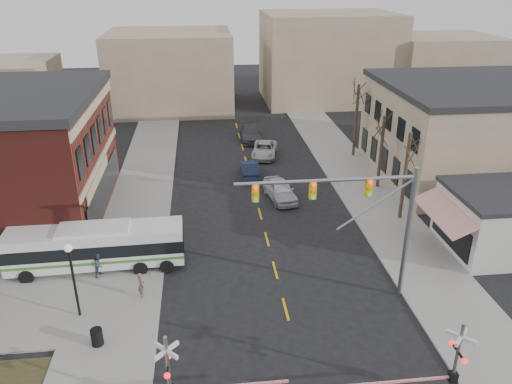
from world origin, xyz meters
TOP-DOWN VIEW (x-y plane):
  - ground at (0.00, 0.00)m, footprint 160.00×160.00m
  - sidewalk_west at (-9.50, 20.00)m, footprint 5.00×60.00m
  - sidewalk_east at (9.50, 20.00)m, footprint 5.00×60.00m
  - tan_building at (22.00, 20.00)m, footprint 20.30×15.30m
  - awning_shop at (15.97, 7.00)m, footprint 9.74×6.20m
  - tree_east_a at (10.50, 12.00)m, footprint 0.28×0.28m
  - tree_east_b at (10.80, 18.00)m, footprint 0.28×0.28m
  - tree_east_c at (11.00, 26.00)m, footprint 0.28×0.28m
  - transit_bus at (-11.15, 7.53)m, footprint 10.94×2.69m
  - traffic_signal_mast at (4.17, 2.65)m, footprint 9.74×0.30m
  - rr_crossing_west at (-5.64, -4.38)m, footprint 5.60×1.36m
  - rr_crossing_east at (5.84, -4.94)m, footprint 5.60×1.36m
  - street_lamp at (-11.34, 2.61)m, footprint 0.44×0.44m
  - trash_bin at (-9.94, 0.12)m, footprint 0.60×0.60m
  - car_a at (1.97, 16.57)m, footprint 2.68×4.98m
  - car_b at (0.00, 21.77)m, footprint 1.63×4.34m
  - car_c at (1.99, 26.97)m, footprint 3.31×5.40m
  - car_d at (1.11, 32.41)m, footprint 2.20×5.35m
  - pedestrian_near at (-8.10, 3.99)m, footprint 0.57×0.67m
  - pedestrian_far at (-10.83, 6.43)m, footprint 0.97×1.02m

SIDE VIEW (x-z plane):
  - ground at x=0.00m, z-range 0.00..0.00m
  - sidewalk_west at x=-9.50m, z-range 0.00..0.12m
  - sidewalk_east at x=9.50m, z-range 0.00..0.12m
  - trash_bin at x=-9.94m, z-range 0.12..1.03m
  - car_c at x=1.99m, z-range 0.00..1.40m
  - car_b at x=0.00m, z-range 0.00..1.42m
  - car_d at x=1.11m, z-range 0.00..1.55m
  - car_a at x=1.97m, z-range 0.00..1.61m
  - pedestrian_near at x=-8.10m, z-range 0.12..1.69m
  - pedestrian_far at x=-10.83m, z-range 0.12..1.77m
  - transit_bus at x=-11.15m, z-range 0.20..3.00m
  - rr_crossing_west at x=-5.64m, z-range -0.03..3.97m
  - rr_crossing_east at x=5.84m, z-range -0.03..3.97m
  - awning_shop at x=15.97m, z-range 0.01..4.31m
  - tree_east_b at x=10.80m, z-range 0.12..6.42m
  - street_lamp at x=-11.34m, z-range 1.07..5.54m
  - tree_east_a at x=10.50m, z-range 0.12..6.87m
  - tree_east_c at x=11.00m, z-range 0.12..7.32m
  - tan_building at x=22.00m, z-range 0.01..8.51m
  - traffic_signal_mast at x=4.17m, z-range 1.73..9.73m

